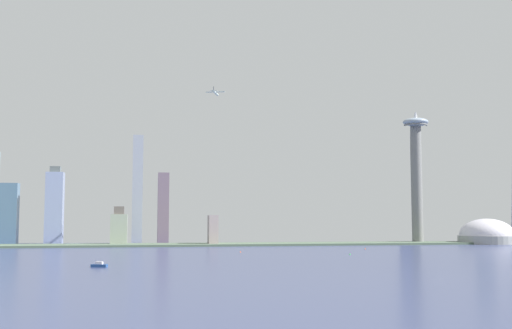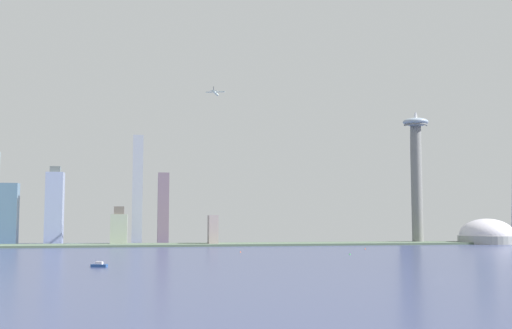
% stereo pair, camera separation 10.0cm
% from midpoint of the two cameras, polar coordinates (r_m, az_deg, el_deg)
% --- Properties ---
extents(ground_plane, '(6000.00, 6000.00, 0.00)m').
position_cam_midpoint_polar(ground_plane, '(435.38, 16.82, -9.99)').
color(ground_plane, '#384268').
extents(waterfront_pier, '(1005.66, 74.47, 2.94)m').
position_cam_midpoint_polar(waterfront_pier, '(929.60, 1.88, -7.39)').
color(waterfront_pier, '#526552').
rests_on(waterfront_pier, ground).
extents(observation_tower, '(42.32, 42.32, 312.18)m').
position_cam_midpoint_polar(observation_tower, '(1031.18, 14.64, 0.75)').
color(observation_tower, slate).
rests_on(observation_tower, ground).
extents(stadium_dome, '(89.58, 89.58, 53.74)m').
position_cam_midpoint_polar(stadium_dome, '(1044.06, 20.67, -6.27)').
color(stadium_dome, '#989B99').
rests_on(stadium_dome, ground).
extents(skyscraper_0, '(25.96, 21.34, 94.05)m').
position_cam_midpoint_polar(skyscraper_0, '(1019.30, -21.96, -4.26)').
color(skyscraper_0, slate).
rests_on(skyscraper_0, ground).
extents(skyscraper_1, '(24.57, 16.48, 126.25)m').
position_cam_midpoint_polar(skyscraper_1, '(1085.19, 20.39, -3.49)').
color(skyscraper_1, gray).
rests_on(skyscraper_1, ground).
extents(skyscraper_3, '(15.93, 18.01, 170.40)m').
position_cam_midpoint_polar(skyscraper_3, '(978.77, -10.95, -2.29)').
color(skyscraper_3, '#9CA3B4').
rests_on(skyscraper_3, ground).
extents(skyscraper_4, '(26.03, 23.55, 120.08)m').
position_cam_midpoint_polar(skyscraper_4, '(995.47, -18.21, -3.78)').
color(skyscraper_4, '#8D9AC3').
rests_on(skyscraper_4, ground).
extents(skyscraper_5, '(26.18, 21.38, 189.12)m').
position_cam_midpoint_polar(skyscraper_5, '(1069.80, 13.98, -2.15)').
color(skyscraper_5, slate).
rests_on(skyscraper_5, ground).
extents(skyscraper_6, '(17.13, 23.84, 111.43)m').
position_cam_midpoint_polar(skyscraper_6, '(977.91, -8.61, -4.05)').
color(skyscraper_6, slate).
rests_on(skyscraper_6, ground).
extents(skyscraper_7, '(24.63, 14.69, 57.56)m').
position_cam_midpoint_polar(skyscraper_7, '(934.70, -12.63, -5.79)').
color(skyscraper_7, '#9BA692').
rests_on(skyscraper_7, ground).
extents(skyscraper_8, '(13.76, 25.34, 44.55)m').
position_cam_midpoint_polar(skyscraper_8, '(916.93, -4.03, -6.12)').
color(skyscraper_8, '#AB9998').
rests_on(skyscraper_8, ground).
extents(boat_0, '(13.70, 8.61, 4.50)m').
position_cam_midpoint_polar(boat_0, '(517.77, -14.36, -9.05)').
color(boat_0, navy).
rests_on(boat_0, ground).
extents(channel_buoy_0, '(1.79, 1.79, 1.51)m').
position_cam_midpoint_polar(channel_buoy_0, '(686.06, 8.73, -8.22)').
color(channel_buoy_0, green).
rests_on(channel_buoy_0, ground).
extents(channel_buoy_1, '(1.60, 1.60, 1.57)m').
position_cam_midpoint_polar(channel_buoy_1, '(724.98, -1.46, -8.10)').
color(channel_buoy_1, '#E54C19').
rests_on(channel_buoy_1, ground).
extents(channel_buoy_2, '(1.32, 1.32, 2.11)m').
position_cam_midpoint_polar(channel_buoy_2, '(812.07, 10.11, -7.68)').
color(channel_buoy_2, '#E54C19').
rests_on(channel_buoy_2, ground).
extents(airplane, '(28.85, 31.32, 8.12)m').
position_cam_midpoint_polar(airplane, '(927.06, -3.78, 6.67)').
color(airplane, silver).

